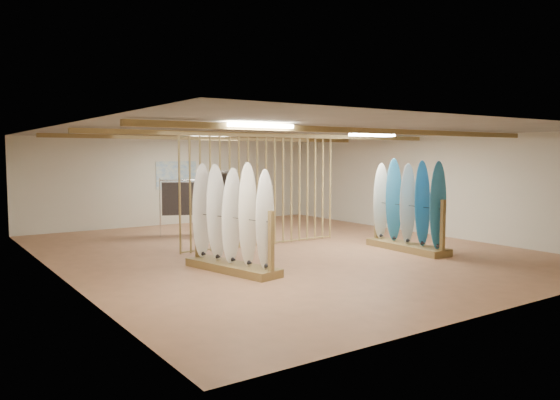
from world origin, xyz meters
TOP-DOWN VIEW (x-y plane):
  - floor at (0.00, 0.00)m, footprint 12.00×12.00m
  - ceiling at (0.00, 0.00)m, footprint 12.00×12.00m
  - wall_back at (0.00, 6.00)m, footprint 12.00×0.00m
  - wall_front at (0.00, -6.00)m, footprint 12.00×0.00m
  - wall_left at (-5.00, 0.00)m, footprint 0.00×12.00m
  - wall_right at (5.00, 0.00)m, footprint 0.00×12.00m
  - ceiling_slats at (0.00, 0.00)m, footprint 9.50×6.12m
  - light_panels at (0.00, 0.00)m, footprint 1.20×0.35m
  - bamboo_partition at (0.00, 0.80)m, footprint 4.45×0.05m
  - poster at (0.00, 5.98)m, footprint 1.40×0.03m
  - rack_left at (-2.11, -1.43)m, footprint 1.05×2.28m
  - rack_right at (2.48, -1.73)m, footprint 0.69×2.27m
  - clothing_rack_a at (-0.79, 3.47)m, footprint 1.43×0.88m
  - clothing_rack_b at (1.52, 5.40)m, footprint 1.31×0.75m
  - shopper_a at (0.06, 3.87)m, footprint 0.72×0.56m
  - shopper_b at (0.11, 2.83)m, footprint 1.13×0.96m

SIDE VIEW (x-z plane):
  - floor at x=0.00m, z-range 0.00..0.00m
  - rack_left at x=-2.11m, z-range -0.34..1.77m
  - rack_right at x=2.48m, z-range -0.34..1.80m
  - shopper_a at x=0.06m, z-range 0.00..1.77m
  - clothing_rack_b at x=1.52m, z-range 0.22..1.69m
  - shopper_b at x=0.11m, z-range 0.00..2.07m
  - clothing_rack_a at x=-0.79m, z-range 0.24..1.85m
  - bamboo_partition at x=0.00m, z-range 0.01..2.79m
  - wall_back at x=0.00m, z-range -4.60..7.40m
  - wall_front at x=0.00m, z-range -4.60..7.40m
  - wall_left at x=-5.00m, z-range -4.60..7.40m
  - wall_right at x=5.00m, z-range -4.60..7.40m
  - poster at x=0.00m, z-range 1.15..2.05m
  - ceiling_slats at x=0.00m, z-range 2.67..2.77m
  - light_panels at x=0.00m, z-range 2.71..2.77m
  - ceiling at x=0.00m, z-range 2.80..2.80m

